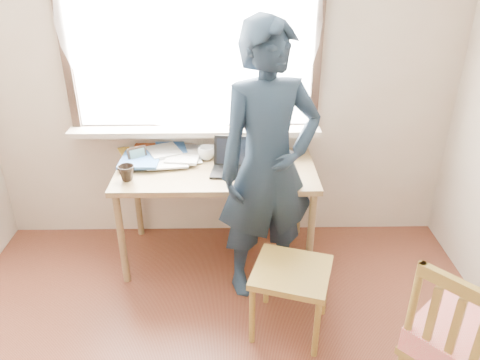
{
  "coord_description": "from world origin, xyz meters",
  "views": [
    {
      "loc": [
        0.08,
        -1.34,
        2.21
      ],
      "look_at": [
        0.12,
        0.95,
        1.01
      ],
      "focal_mm": 35.0,
      "sensor_mm": 36.0,
      "label": 1
    }
  ],
  "objects_px": {
    "side_chair": "(462,344)",
    "person": "(268,167)",
    "laptop": "(236,163)",
    "desk": "(216,178)",
    "mug_white": "(206,153)",
    "mug_dark": "(127,173)",
    "work_chair": "(291,279)"
  },
  "relations": [
    {
      "from": "person",
      "to": "mug_dark",
      "type": "bearing_deg",
      "value": 152.16
    },
    {
      "from": "work_chair",
      "to": "mug_dark",
      "type": "bearing_deg",
      "value": 150.58
    },
    {
      "from": "mug_white",
      "to": "person",
      "type": "relative_size",
      "value": 0.07
    },
    {
      "from": "side_chair",
      "to": "person",
      "type": "xyz_separation_m",
      "value": [
        -0.85,
        1.07,
        0.41
      ]
    },
    {
      "from": "mug_dark",
      "to": "side_chair",
      "type": "height_order",
      "value": "side_chair"
    },
    {
      "from": "desk",
      "to": "mug_white",
      "type": "distance_m",
      "value": 0.21
    },
    {
      "from": "mug_dark",
      "to": "desk",
      "type": "bearing_deg",
      "value": 16.32
    },
    {
      "from": "mug_white",
      "to": "work_chair",
      "type": "xyz_separation_m",
      "value": [
        0.54,
        -0.92,
        -0.42
      ]
    },
    {
      "from": "mug_dark",
      "to": "work_chair",
      "type": "bearing_deg",
      "value": -29.42
    },
    {
      "from": "mug_white",
      "to": "mug_dark",
      "type": "relative_size",
      "value": 1.09
    },
    {
      "from": "desk",
      "to": "mug_white",
      "type": "bearing_deg",
      "value": 116.26
    },
    {
      "from": "laptop",
      "to": "person",
      "type": "height_order",
      "value": "person"
    },
    {
      "from": "laptop",
      "to": "side_chair",
      "type": "xyz_separation_m",
      "value": [
        1.05,
        -1.37,
        -0.3
      ]
    },
    {
      "from": "laptop",
      "to": "side_chair",
      "type": "bearing_deg",
      "value": -52.49
    },
    {
      "from": "mug_white",
      "to": "side_chair",
      "type": "bearing_deg",
      "value": -50.91
    },
    {
      "from": "mug_dark",
      "to": "work_chair",
      "type": "xyz_separation_m",
      "value": [
        1.06,
        -0.6,
        -0.42
      ]
    },
    {
      "from": "side_chair",
      "to": "laptop",
      "type": "bearing_deg",
      "value": 127.51
    },
    {
      "from": "mug_white",
      "to": "work_chair",
      "type": "relative_size",
      "value": 0.22
    },
    {
      "from": "side_chair",
      "to": "person",
      "type": "relative_size",
      "value": 0.53
    },
    {
      "from": "mug_dark",
      "to": "person",
      "type": "relative_size",
      "value": 0.06
    },
    {
      "from": "mug_dark",
      "to": "side_chair",
      "type": "xyz_separation_m",
      "value": [
        1.78,
        -1.23,
        -0.3
      ]
    },
    {
      "from": "desk",
      "to": "side_chair",
      "type": "relative_size",
      "value": 1.45
    },
    {
      "from": "laptop",
      "to": "mug_white",
      "type": "height_order",
      "value": "laptop"
    },
    {
      "from": "mug_dark",
      "to": "side_chair",
      "type": "distance_m",
      "value": 2.19
    },
    {
      "from": "work_chair",
      "to": "person",
      "type": "bearing_deg",
      "value": 105.5
    },
    {
      "from": "laptop",
      "to": "mug_dark",
      "type": "height_order",
      "value": "laptop"
    },
    {
      "from": "work_chair",
      "to": "side_chair",
      "type": "xyz_separation_m",
      "value": [
        0.73,
        -0.63,
        0.13
      ]
    },
    {
      "from": "desk",
      "to": "mug_dark",
      "type": "bearing_deg",
      "value": -163.68
    },
    {
      "from": "side_chair",
      "to": "person",
      "type": "height_order",
      "value": "person"
    },
    {
      "from": "laptop",
      "to": "mug_white",
      "type": "bearing_deg",
      "value": 138.82
    },
    {
      "from": "laptop",
      "to": "mug_dark",
      "type": "bearing_deg",
      "value": -169.14
    },
    {
      "from": "mug_white",
      "to": "mug_dark",
      "type": "xyz_separation_m",
      "value": [
        -0.52,
        -0.33,
        0.0
      ]
    }
  ]
}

